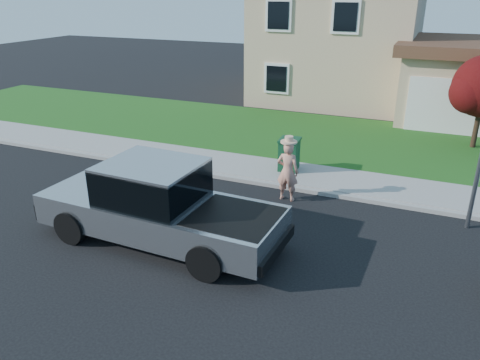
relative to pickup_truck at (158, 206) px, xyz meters
name	(u,v)px	position (x,y,z in m)	size (l,w,h in m)	color
ground	(205,220)	(0.53, 1.41, -0.95)	(80.00, 80.00, 0.00)	black
curb	(275,185)	(1.53, 4.31, -0.89)	(40.00, 0.20, 0.12)	gray
sidewalk	(285,173)	(1.53, 5.41, -0.88)	(40.00, 2.00, 0.15)	gray
lawn	(318,137)	(1.53, 9.91, -0.90)	(40.00, 7.00, 0.10)	#1D4513
house	(363,41)	(1.84, 17.79, 2.22)	(14.00, 11.30, 6.85)	tan
pickup_truck	(158,206)	(0.00, 0.00, 0.00)	(6.29, 2.51, 2.04)	black
woman	(288,170)	(2.16, 3.55, -0.02)	(0.66, 0.48, 1.97)	tan
trash_bin	(289,154)	(1.58, 5.59, -0.26)	(0.70, 0.80, 1.07)	#113E22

